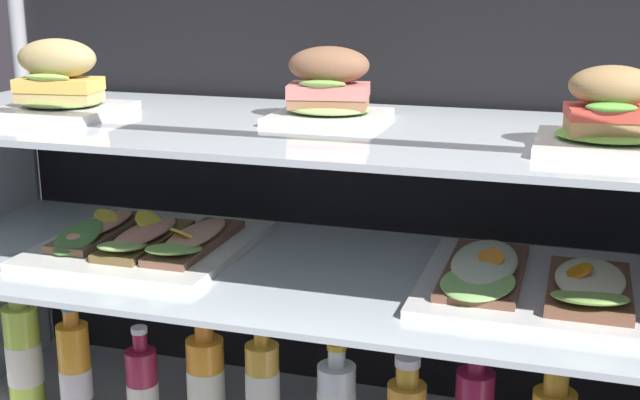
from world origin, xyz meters
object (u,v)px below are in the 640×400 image
(open_sandwich_tray_center, at_px, (145,241))
(juice_bottle_back_right, at_px, (24,354))
(plated_roll_sandwich_center, at_px, (59,88))
(juice_bottle_front_left_end, at_px, (142,388))
(open_sandwich_tray_near_left_corner, at_px, (533,281))
(juice_bottle_back_left, at_px, (206,381))
(juice_bottle_back_center, at_px, (263,390))
(plated_roll_sandwich_near_right_corner, at_px, (329,91))
(plated_roll_sandwich_left_of_center, at_px, (610,119))
(juice_bottle_front_middle, at_px, (75,371))

(open_sandwich_tray_center, distance_m, juice_bottle_back_right, 0.36)
(plated_roll_sandwich_center, bearing_deg, juice_bottle_back_right, 165.98)
(plated_roll_sandwich_center, distance_m, juice_bottle_front_left_end, 0.55)
(open_sandwich_tray_center, bearing_deg, open_sandwich_tray_near_left_corner, -0.13)
(juice_bottle_back_left, relative_size, juice_bottle_back_center, 0.88)
(plated_roll_sandwich_near_right_corner, relative_size, open_sandwich_tray_near_left_corner, 0.49)
(plated_roll_sandwich_left_of_center, bearing_deg, plated_roll_sandwich_near_right_corner, 165.62)
(juice_bottle_back_right, distance_m, juice_bottle_back_center, 0.48)
(open_sandwich_tray_near_left_corner, distance_m, juice_bottle_back_center, 0.50)
(plated_roll_sandwich_center, distance_m, plated_roll_sandwich_near_right_corner, 0.44)
(plated_roll_sandwich_left_of_center, height_order, juice_bottle_front_left_end, plated_roll_sandwich_left_of_center)
(plated_roll_sandwich_near_right_corner, xyz_separation_m, open_sandwich_tray_center, (-0.32, -0.04, -0.27))
(plated_roll_sandwich_left_of_center, xyz_separation_m, juice_bottle_back_left, (-0.64, 0.08, -0.52))
(plated_roll_sandwich_center, height_order, juice_bottle_back_right, plated_roll_sandwich_center)
(juice_bottle_back_right, bearing_deg, juice_bottle_front_middle, -2.86)
(open_sandwich_tray_center, height_order, open_sandwich_tray_near_left_corner, open_sandwich_tray_center)
(juice_bottle_front_left_end, xyz_separation_m, juice_bottle_back_left, (0.12, 0.02, 0.02))
(plated_roll_sandwich_center, bearing_deg, plated_roll_sandwich_left_of_center, -1.23)
(plated_roll_sandwich_near_right_corner, height_order, juice_bottle_front_middle, plated_roll_sandwich_near_right_corner)
(plated_roll_sandwich_left_of_center, distance_m, juice_bottle_front_middle, 1.03)
(juice_bottle_front_left_end, height_order, juice_bottle_back_left, juice_bottle_back_left)
(plated_roll_sandwich_center, bearing_deg, open_sandwich_tray_near_left_corner, 3.53)
(plated_roll_sandwich_center, relative_size, open_sandwich_tray_near_left_corner, 0.54)
(plated_roll_sandwich_center, distance_m, juice_bottle_back_right, 0.54)
(juice_bottle_front_left_end, distance_m, juice_bottle_back_center, 0.24)
(open_sandwich_tray_near_left_corner, relative_size, juice_bottle_back_center, 1.45)
(plated_roll_sandwich_center, height_order, open_sandwich_tray_near_left_corner, plated_roll_sandwich_center)
(juice_bottle_front_middle, bearing_deg, plated_roll_sandwich_center, -41.39)
(plated_roll_sandwich_left_of_center, bearing_deg, juice_bottle_back_left, 172.82)
(juice_bottle_front_middle, bearing_deg, juice_bottle_back_center, 1.82)
(juice_bottle_back_center, bearing_deg, juice_bottle_front_left_end, -179.21)
(plated_roll_sandwich_near_right_corner, bearing_deg, juice_bottle_back_left, -173.03)
(plated_roll_sandwich_center, height_order, juice_bottle_front_middle, plated_roll_sandwich_center)
(plated_roll_sandwich_near_right_corner, relative_size, juice_bottle_back_center, 0.71)
(plated_roll_sandwich_center, bearing_deg, open_sandwich_tray_center, 23.21)
(juice_bottle_front_left_end, relative_size, juice_bottle_back_left, 0.87)
(open_sandwich_tray_center, distance_m, juice_bottle_back_center, 0.33)
(open_sandwich_tray_near_left_corner, xyz_separation_m, juice_bottle_back_center, (-0.44, -0.00, -0.25))
(juice_bottle_back_center, bearing_deg, juice_bottle_front_middle, -178.18)
(plated_roll_sandwich_near_right_corner, height_order, juice_bottle_front_left_end, plated_roll_sandwich_near_right_corner)
(open_sandwich_tray_center, bearing_deg, plated_roll_sandwich_left_of_center, -5.19)
(plated_roll_sandwich_near_right_corner, bearing_deg, juice_bottle_front_left_end, -171.70)
(open_sandwich_tray_near_left_corner, distance_m, juice_bottle_back_right, 0.95)
(open_sandwich_tray_center, xyz_separation_m, juice_bottle_back_left, (0.10, 0.01, -0.26))
(juice_bottle_back_right, xyz_separation_m, juice_bottle_back_left, (0.36, 0.03, -0.01))
(open_sandwich_tray_near_left_corner, height_order, juice_bottle_back_left, open_sandwich_tray_near_left_corner)
(juice_bottle_back_right, relative_size, juice_bottle_back_center, 1.01)
(plated_roll_sandwich_near_right_corner, bearing_deg, juice_bottle_front_middle, -172.99)
(open_sandwich_tray_center, height_order, juice_bottle_back_right, open_sandwich_tray_center)
(plated_roll_sandwich_center, relative_size, juice_bottle_back_center, 0.77)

